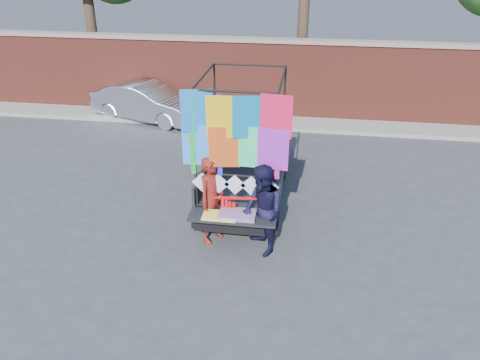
# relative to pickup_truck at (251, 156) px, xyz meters

# --- Properties ---
(ground) EXTENTS (90.00, 90.00, 0.00)m
(ground) POSITION_rel_pickup_truck_xyz_m (-0.09, -1.95, -0.78)
(ground) COLOR #38383A
(ground) RESTS_ON ground
(brick_wall) EXTENTS (30.00, 0.45, 2.61)m
(brick_wall) POSITION_rel_pickup_truck_xyz_m (-0.09, 5.05, 0.55)
(brick_wall) COLOR maroon
(brick_wall) RESTS_ON ground
(curb) EXTENTS (30.00, 1.20, 0.12)m
(curb) POSITION_rel_pickup_truck_xyz_m (-0.09, 4.35, -0.72)
(curb) COLOR gray
(curb) RESTS_ON ground
(pickup_truck) EXTENTS (1.95, 4.91, 3.09)m
(pickup_truck) POSITION_rel_pickup_truck_xyz_m (0.00, 0.00, 0.00)
(pickup_truck) COLOR black
(pickup_truck) RESTS_ON ground
(sedan) EXTENTS (3.98, 2.35, 1.24)m
(sedan) POSITION_rel_pickup_truck_xyz_m (-4.01, 4.16, -0.16)
(sedan) COLOR silver
(sedan) RESTS_ON ground
(woman) EXTENTS (0.70, 0.79, 1.81)m
(woman) POSITION_rel_pickup_truck_xyz_m (-0.45, -2.42, 0.12)
(woman) COLOR maroon
(woman) RESTS_ON ground
(man) EXTENTS (1.01, 1.09, 1.79)m
(man) POSITION_rel_pickup_truck_xyz_m (0.56, -2.67, 0.12)
(man) COLOR black
(man) RESTS_ON ground
(streamer_bundle) EXTENTS (0.86, 0.12, 0.60)m
(streamer_bundle) POSITION_rel_pickup_truck_xyz_m (-0.04, -2.56, 0.10)
(streamer_bundle) COLOR red
(streamer_bundle) RESTS_ON ground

